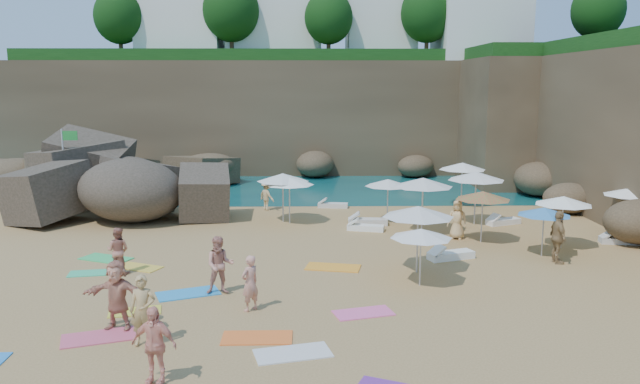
{
  "coord_description": "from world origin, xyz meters",
  "views": [
    {
      "loc": [
        1.5,
        -22.45,
        6.44
      ],
      "look_at": [
        2.0,
        3.0,
        2.0
      ],
      "focal_mm": 35.0,
      "sensor_mm": 36.0,
      "label": 1
    }
  ],
  "objects_px": {
    "parasol_2": "(388,183)",
    "parasol_1": "(462,166)",
    "rock_outcrop": "(139,209)",
    "person_stand_4": "(457,220)",
    "person_stand_3": "(558,237)",
    "person_stand_6": "(250,283)",
    "person_stand_5": "(123,187)",
    "person_stand_2": "(267,196)",
    "flag_pole": "(66,159)",
    "person_stand_1": "(118,251)",
    "lounger_0": "(368,222)",
    "parasol_0": "(289,181)"
  },
  "relations": [
    {
      "from": "parasol_2",
      "to": "parasol_1",
      "type": "bearing_deg",
      "value": 40.96
    },
    {
      "from": "rock_outcrop",
      "to": "person_stand_4",
      "type": "relative_size",
      "value": 5.57
    },
    {
      "from": "person_stand_3",
      "to": "person_stand_6",
      "type": "xyz_separation_m",
      "value": [
        -10.69,
        -4.57,
        -0.15
      ]
    },
    {
      "from": "parasol_1",
      "to": "person_stand_6",
      "type": "relative_size",
      "value": 1.5
    },
    {
      "from": "person_stand_3",
      "to": "person_stand_5",
      "type": "distance_m",
      "value": 22.36
    },
    {
      "from": "person_stand_2",
      "to": "person_stand_3",
      "type": "xyz_separation_m",
      "value": [
        11.14,
        -9.83,
        0.21
      ]
    },
    {
      "from": "person_stand_5",
      "to": "person_stand_6",
      "type": "relative_size",
      "value": 1.12
    },
    {
      "from": "flag_pole",
      "to": "person_stand_4",
      "type": "relative_size",
      "value": 2.54
    },
    {
      "from": "flag_pole",
      "to": "parasol_2",
      "type": "bearing_deg",
      "value": -11.0
    },
    {
      "from": "person_stand_2",
      "to": "person_stand_5",
      "type": "relative_size",
      "value": 0.83
    },
    {
      "from": "person_stand_1",
      "to": "person_stand_3",
      "type": "xyz_separation_m",
      "value": [
        15.53,
        0.93,
        0.16
      ]
    },
    {
      "from": "person_stand_6",
      "to": "lounger_0",
      "type": "bearing_deg",
      "value": -158.29
    },
    {
      "from": "parasol_1",
      "to": "flag_pole",
      "type": "bearing_deg",
      "value": -177.96
    },
    {
      "from": "lounger_0",
      "to": "person_stand_2",
      "type": "height_order",
      "value": "person_stand_2"
    },
    {
      "from": "parasol_0",
      "to": "parasol_2",
      "type": "bearing_deg",
      "value": 2.03
    },
    {
      "from": "person_stand_2",
      "to": "rock_outcrop",
      "type": "bearing_deg",
      "value": 42.55
    },
    {
      "from": "parasol_0",
      "to": "person_stand_5",
      "type": "relative_size",
      "value": 1.25
    },
    {
      "from": "person_stand_4",
      "to": "person_stand_6",
      "type": "xyz_separation_m",
      "value": [
        -7.91,
        -8.24,
        -0.01
      ]
    },
    {
      "from": "parasol_2",
      "to": "person_stand_4",
      "type": "height_order",
      "value": "parasol_2"
    },
    {
      "from": "flag_pole",
      "to": "person_stand_1",
      "type": "distance_m",
      "value": 12.52
    },
    {
      "from": "flag_pole",
      "to": "person_stand_5",
      "type": "distance_m",
      "value": 3.36
    },
    {
      "from": "person_stand_4",
      "to": "person_stand_5",
      "type": "height_order",
      "value": "person_stand_5"
    },
    {
      "from": "parasol_2",
      "to": "person_stand_3",
      "type": "distance_m",
      "value": 8.76
    },
    {
      "from": "parasol_2",
      "to": "person_stand_2",
      "type": "relative_size",
      "value": 1.42
    },
    {
      "from": "lounger_0",
      "to": "person_stand_5",
      "type": "relative_size",
      "value": 0.98
    },
    {
      "from": "parasol_0",
      "to": "parasol_1",
      "type": "relative_size",
      "value": 0.94
    },
    {
      "from": "parasol_1",
      "to": "person_stand_2",
      "type": "distance_m",
      "value": 10.4
    },
    {
      "from": "parasol_0",
      "to": "parasol_2",
      "type": "distance_m",
      "value": 4.59
    },
    {
      "from": "parasol_1",
      "to": "person_stand_5",
      "type": "height_order",
      "value": "parasol_1"
    },
    {
      "from": "rock_outcrop",
      "to": "parasol_2",
      "type": "distance_m",
      "value": 13.09
    },
    {
      "from": "flag_pole",
      "to": "person_stand_6",
      "type": "bearing_deg",
      "value": -53.97
    },
    {
      "from": "person_stand_1",
      "to": "person_stand_4",
      "type": "bearing_deg",
      "value": -151.34
    },
    {
      "from": "parasol_0",
      "to": "person_stand_3",
      "type": "bearing_deg",
      "value": -34.32
    },
    {
      "from": "person_stand_5",
      "to": "person_stand_6",
      "type": "bearing_deg",
      "value": -71.07
    },
    {
      "from": "person_stand_3",
      "to": "person_stand_4",
      "type": "xyz_separation_m",
      "value": [
        -2.78,
        3.67,
        -0.15
      ]
    },
    {
      "from": "person_stand_3",
      "to": "person_stand_4",
      "type": "height_order",
      "value": "person_stand_3"
    },
    {
      "from": "parasol_0",
      "to": "parasol_1",
      "type": "distance_m",
      "value": 9.86
    },
    {
      "from": "rock_outcrop",
      "to": "person_stand_5",
      "type": "bearing_deg",
      "value": 128.92
    },
    {
      "from": "person_stand_1",
      "to": "parasol_1",
      "type": "bearing_deg",
      "value": -132.62
    },
    {
      "from": "parasol_0",
      "to": "person_stand_6",
      "type": "relative_size",
      "value": 1.41
    },
    {
      "from": "person_stand_1",
      "to": "parasol_0",
      "type": "bearing_deg",
      "value": -117.52
    },
    {
      "from": "parasol_1",
      "to": "person_stand_1",
      "type": "height_order",
      "value": "parasol_1"
    },
    {
      "from": "person_stand_3",
      "to": "person_stand_6",
      "type": "relative_size",
      "value": 1.18
    },
    {
      "from": "parasol_0",
      "to": "person_stand_4",
      "type": "xyz_separation_m",
      "value": [
        7.1,
        -3.08,
        -1.17
      ]
    },
    {
      "from": "person_stand_3",
      "to": "person_stand_5",
      "type": "height_order",
      "value": "person_stand_3"
    },
    {
      "from": "person_stand_3",
      "to": "rock_outcrop",
      "type": "bearing_deg",
      "value": 58.2
    },
    {
      "from": "parasol_2",
      "to": "rock_outcrop",
      "type": "bearing_deg",
      "value": 165.05
    },
    {
      "from": "parasol_1",
      "to": "person_stand_1",
      "type": "distance_m",
      "value": 18.79
    },
    {
      "from": "parasol_1",
      "to": "person_stand_2",
      "type": "relative_size",
      "value": 1.62
    },
    {
      "from": "person_stand_5",
      "to": "person_stand_3",
      "type": "bearing_deg",
      "value": -39.81
    }
  ]
}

